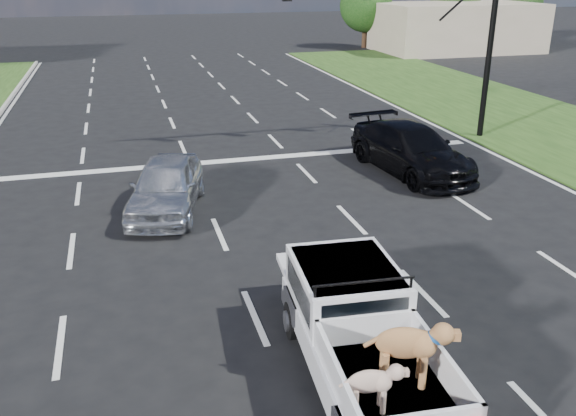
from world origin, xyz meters
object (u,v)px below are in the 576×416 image
Objects in this scene: traffic_signal at (435,11)px; silver_sedan at (166,186)px; pickup_truck at (362,336)px; black_coupe at (411,149)px.

traffic_signal reaches higher than silver_sedan.
pickup_truck is at bearing -59.92° from silver_sedan.
pickup_truck is 8.55m from silver_sedan.
black_coupe is at bearing 64.07° from pickup_truck.
traffic_signal is 1.86× the size of pickup_truck.
traffic_signal is at bearing 63.07° from pickup_truck.
black_coupe is (5.54, 9.55, -0.09)m from pickup_truck.
traffic_signal is 1.75× the size of black_coupe.
traffic_signal is at bearing 48.94° from black_coupe.
silver_sedan is at bearing -155.50° from traffic_signal.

